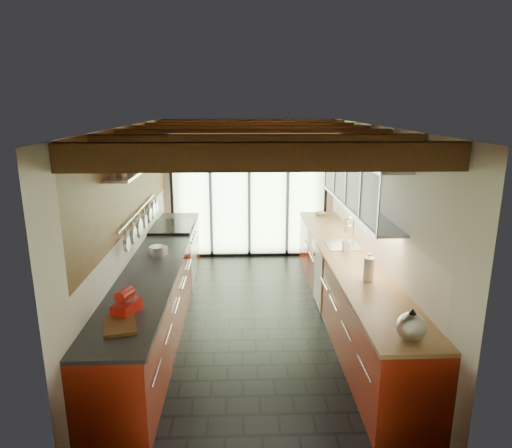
{
  "coord_description": "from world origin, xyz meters",
  "views": [
    {
      "loc": [
        -0.18,
        -5.72,
        2.87
      ],
      "look_at": [
        0.04,
        0.4,
        1.25
      ],
      "focal_mm": 32.0,
      "sensor_mm": 36.0,
      "label": 1
    }
  ],
  "objects_px": {
    "kettle": "(411,325)",
    "bowl": "(320,214)",
    "paper_towel": "(369,270)",
    "soap_bottle": "(347,244)",
    "stand_mixer": "(126,303)"
  },
  "relations": [
    {
      "from": "stand_mixer",
      "to": "paper_towel",
      "type": "relative_size",
      "value": 1.02
    },
    {
      "from": "kettle",
      "to": "bowl",
      "type": "distance_m",
      "value": 4.5
    },
    {
      "from": "stand_mixer",
      "to": "paper_towel",
      "type": "bearing_deg",
      "value": 16.1
    },
    {
      "from": "paper_towel",
      "to": "bowl",
      "type": "xyz_separation_m",
      "value": [
        0.0,
        3.18,
        -0.11
      ]
    },
    {
      "from": "bowl",
      "to": "soap_bottle",
      "type": "bearing_deg",
      "value": -90.0
    },
    {
      "from": "kettle",
      "to": "bowl",
      "type": "height_order",
      "value": "kettle"
    },
    {
      "from": "kettle",
      "to": "stand_mixer",
      "type": "bearing_deg",
      "value": 167.1
    },
    {
      "from": "kettle",
      "to": "bowl",
      "type": "bearing_deg",
      "value": 90.0
    },
    {
      "from": "paper_towel",
      "to": "soap_bottle",
      "type": "relative_size",
      "value": 1.56
    },
    {
      "from": "stand_mixer",
      "to": "kettle",
      "type": "relative_size",
      "value": 1.0
    },
    {
      "from": "stand_mixer",
      "to": "bowl",
      "type": "distance_m",
      "value": 4.67
    },
    {
      "from": "stand_mixer",
      "to": "soap_bottle",
      "type": "relative_size",
      "value": 1.59
    },
    {
      "from": "soap_bottle",
      "to": "paper_towel",
      "type": "bearing_deg",
      "value": -90.0
    },
    {
      "from": "soap_bottle",
      "to": "bowl",
      "type": "height_order",
      "value": "soap_bottle"
    },
    {
      "from": "stand_mixer",
      "to": "kettle",
      "type": "bearing_deg",
      "value": -12.9
    }
  ]
}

